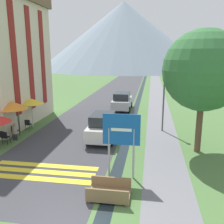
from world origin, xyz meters
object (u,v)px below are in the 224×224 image
hotel_building (0,53)px  tree_by_path (204,71)px  cafe_umbrella_middle_orange (13,105)px  parked_car_near (103,126)px  cafe_umbrella_rear_yellow (31,101)px  footbridge (109,193)px  cafe_chair_near_left (2,135)px  road_sign (121,136)px  cafe_chair_middle (15,130)px  streetlamp (164,93)px  person_seated_near (15,131)px  parked_car_far (122,101)px  cafe_chair_near_right (5,137)px  person_standing_terrace (17,120)px  cafe_chair_far_right (28,124)px

hotel_building → tree_by_path: size_ratio=1.49×
cafe_umbrella_middle_orange → parked_car_near: bearing=3.8°
cafe_umbrella_rear_yellow → footbridge: bearing=-49.3°
cafe_chair_near_left → road_sign: bearing=-44.7°
cafe_chair_middle → streetlamp: 10.97m
cafe_umbrella_rear_yellow → person_seated_near: bearing=-85.0°
parked_car_far → person_seated_near: parked_car_far is taller
cafe_chair_near_right → person_standing_terrace: bearing=96.1°
footbridge → hotel_building: bearing=136.8°
person_seated_near → road_sign: bearing=-27.7°
road_sign → person_standing_terrace: (-8.42, 5.68, -1.07)m
cafe_chair_near_left → streetlamp: streetlamp is taller
parked_car_near → cafe_chair_middle: (-6.16, -0.57, -0.39)m
cafe_chair_near_right → person_seated_near: person_seated_near is taller
cafe_chair_near_left → person_standing_terrace: person_standing_terrace is taller
parked_car_far → streetlamp: bearing=-60.1°
cafe_chair_near_right → road_sign: bearing=-27.5°
cafe_chair_far_right → cafe_chair_middle: (-0.12, -1.66, 0.00)m
cafe_umbrella_middle_orange → cafe_umbrella_rear_yellow: cafe_umbrella_middle_orange is taller
road_sign → cafe_chair_near_right: bearing=157.9°
cafe_umbrella_middle_orange → tree_by_path: 12.53m
footbridge → person_seated_near: (-7.42, 5.83, 0.44)m
streetlamp → footbridge: bearing=-104.5°
tree_by_path → footbridge: bearing=-127.6°
road_sign → cafe_umbrella_rear_yellow: bearing=138.0°
footbridge → cafe_chair_near_right: bearing=146.7°
footbridge → road_sign: bearing=81.6°
cafe_chair_far_right → streetlamp: (10.11, 1.51, 2.34)m
cafe_chair_far_right → person_standing_terrace: bearing=-160.1°
cafe_chair_far_right → tree_by_path: bearing=-38.9°
cafe_chair_near_right → cafe_chair_far_right: bearing=84.3°
cafe_umbrella_rear_yellow → cafe_chair_far_right: bearing=-86.1°
hotel_building → road_sign: size_ratio=3.43×
road_sign → parked_car_near: size_ratio=0.77×
person_seated_near → cafe_umbrella_rear_yellow: bearing=95.0°
person_standing_terrace → tree_by_path: bearing=-8.1°
hotel_building → cafe_chair_far_right: (2.96, -1.89, -5.21)m
cafe_umbrella_middle_orange → person_standing_terrace: cafe_umbrella_middle_orange is taller
road_sign → footbridge: size_ratio=1.82×
cafe_umbrella_middle_orange → streetlamp: streetlamp is taller
cafe_umbrella_middle_orange → streetlamp: (10.32, 3.02, 0.60)m
person_standing_terrace → tree_by_path: size_ratio=0.24×
hotel_building → cafe_chair_middle: size_ratio=12.44×
parked_car_far → person_seated_near: size_ratio=3.51×
footbridge → cafe_chair_near_left: cafe_chair_near_left is taller
parked_car_near → cafe_umbrella_middle_orange: size_ratio=1.60×
road_sign → parked_car_far: bearing=96.6°
parked_car_near → streetlamp: 5.21m
cafe_chair_far_right → person_seated_near: person_seated_near is taller
hotel_building → cafe_chair_near_right: size_ratio=12.44×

